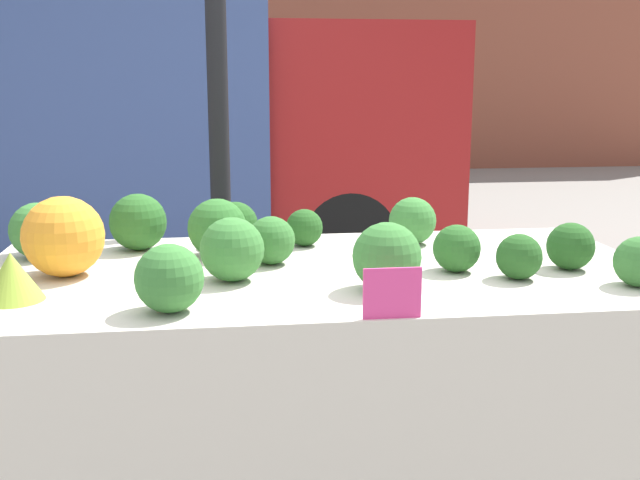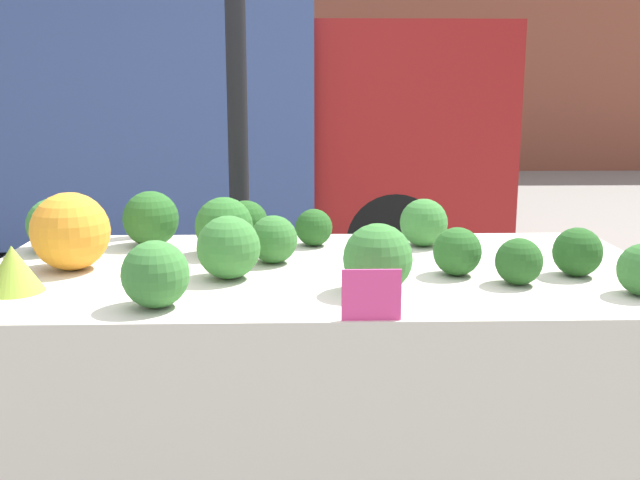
{
  "view_description": "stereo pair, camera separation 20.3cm",
  "coord_description": "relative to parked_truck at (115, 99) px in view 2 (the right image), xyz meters",
  "views": [
    {
      "loc": [
        -0.26,
        -1.97,
        1.36
      ],
      "look_at": [
        0.0,
        0.0,
        0.94
      ],
      "focal_mm": 42.0,
      "sensor_mm": 36.0,
      "label": 1
    },
    {
      "loc": [
        -0.05,
        -1.99,
        1.36
      ],
      "look_at": [
        0.0,
        0.0,
        0.94
      ],
      "focal_mm": 42.0,
      "sensor_mm": 36.0,
      "label": 2
    }
  ],
  "objects": [
    {
      "name": "broccoli_head_0",
      "position": [
        1.8,
        -3.82,
        -0.31
      ],
      "size": [
        0.13,
        0.13,
        0.13
      ],
      "color": "#285B23",
      "rests_on": "market_table"
    },
    {
      "name": "broccoli_head_6",
      "position": [
        0.64,
        -3.51,
        -0.29
      ],
      "size": [
        0.16,
        0.16,
        0.16
      ],
      "color": "#387533",
      "rests_on": "market_table"
    },
    {
      "name": "broccoli_head_3",
      "position": [
        1.21,
        -3.43,
        -0.3
      ],
      "size": [
        0.14,
        0.14,
        0.14
      ],
      "color": "#23511E",
      "rests_on": "market_table"
    },
    {
      "name": "building_facade",
      "position": [
        1.44,
        6.02,
        1.15
      ],
      "size": [
        16.0,
        0.6,
        4.76
      ],
      "color": "brown",
      "rests_on": "ground_plane"
    },
    {
      "name": "broccoli_head_10",
      "position": [
        1.93,
        -3.92,
        -0.31
      ],
      "size": [
        0.12,
        0.12,
        0.12
      ],
      "color": "#23511E",
      "rests_on": "market_table"
    },
    {
      "name": "tent_pole",
      "position": [
        1.17,
        -3.12,
        -0.01
      ],
      "size": [
        0.07,
        0.07,
        2.44
      ],
      "color": "black",
      "rests_on": "ground_plane"
    },
    {
      "name": "parked_truck",
      "position": [
        0.0,
        0.0,
        0.0
      ],
      "size": [
        5.25,
        2.05,
        2.31
      ],
      "color": "#384C84",
      "rests_on": "ground_plane"
    },
    {
      "name": "orange_cauliflower",
      "position": [
        0.76,
        -3.74,
        -0.27
      ],
      "size": [
        0.21,
        0.21,
        0.21
      ],
      "color": "orange",
      "rests_on": "market_table"
    },
    {
      "name": "broccoli_head_13",
      "position": [
        1.06,
        -4.09,
        -0.29
      ],
      "size": [
        0.15,
        0.15,
        0.15
      ],
      "color": "#387533",
      "rests_on": "market_table"
    },
    {
      "name": "broccoli_head_7",
      "position": [
        1.2,
        -3.84,
        -0.29
      ],
      "size": [
        0.17,
        0.17,
        0.17
      ],
      "color": "#387533",
      "rests_on": "market_table"
    },
    {
      "name": "broccoli_head_11",
      "position": [
        1.43,
        -3.45,
        -0.31
      ],
      "size": [
        0.12,
        0.12,
        0.12
      ],
      "color": "#23511E",
      "rests_on": "market_table"
    },
    {
      "name": "price_sign",
      "position": [
        1.53,
        -4.2,
        -0.32
      ],
      "size": [
        0.13,
        0.01,
        0.11
      ],
      "color": "#E53D84",
      "rests_on": "market_table"
    },
    {
      "name": "broccoli_head_4",
      "position": [
        2.11,
        -3.84,
        -0.31
      ],
      "size": [
        0.13,
        0.13,
        0.13
      ],
      "color": "#23511E",
      "rests_on": "market_table"
    },
    {
      "name": "broccoli_head_2",
      "position": [
        1.31,
        -3.67,
        -0.3
      ],
      "size": [
        0.14,
        0.14,
        0.14
      ],
      "color": "#336B2D",
      "rests_on": "market_table"
    },
    {
      "name": "broccoli_head_1",
      "position": [
        1.16,
        -3.57,
        -0.29
      ],
      "size": [
        0.17,
        0.17,
        0.17
      ],
      "color": "#2D6628",
      "rests_on": "market_table"
    },
    {
      "name": "romanesco_head",
      "position": [
        0.68,
        -3.95,
        -0.31
      ],
      "size": [
        0.14,
        0.14,
        0.12
      ],
      "color": "#93B238",
      "rests_on": "market_table"
    },
    {
      "name": "broccoli_head_8",
      "position": [
        0.92,
        -3.44,
        -0.29
      ],
      "size": [
        0.17,
        0.17,
        0.17
      ],
      "color": "#285B23",
      "rests_on": "market_table"
    },
    {
      "name": "broccoli_head_12",
      "position": [
        1.57,
        -3.98,
        -0.29
      ],
      "size": [
        0.17,
        0.17,
        0.17
      ],
      "color": "#387533",
      "rests_on": "market_table"
    },
    {
      "name": "market_table",
      "position": [
        1.44,
        -3.81,
        -0.47
      ],
      "size": [
        1.85,
        0.94,
        0.86
      ],
      "color": "beige",
      "rests_on": "ground_plane"
    },
    {
      "name": "broccoli_head_5",
      "position": [
        1.77,
        -3.47,
        -0.3
      ],
      "size": [
        0.15,
        0.15,
        0.15
      ],
      "color": "#387533",
      "rests_on": "market_table"
    }
  ]
}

